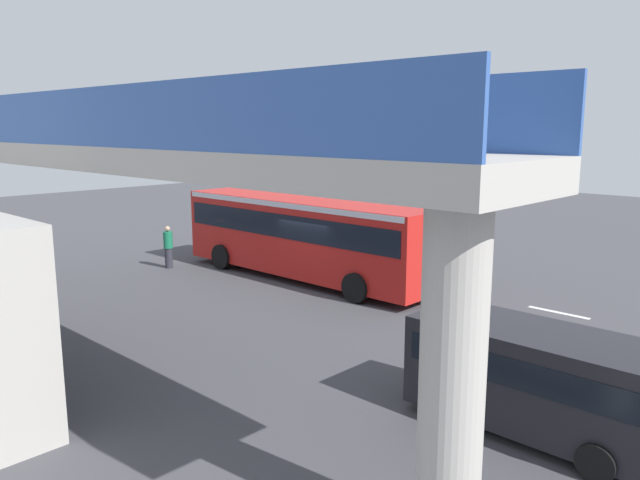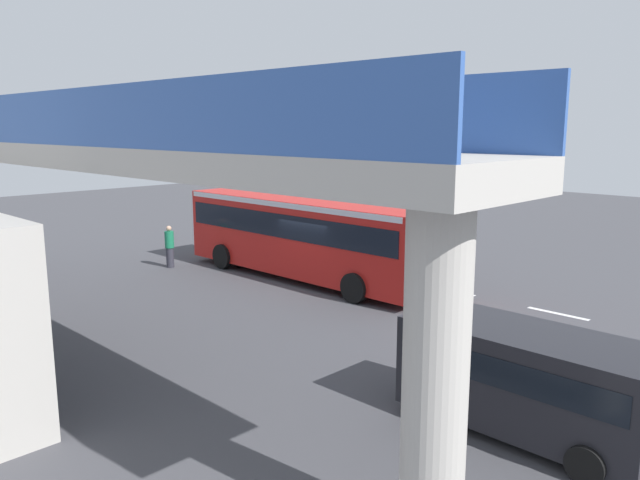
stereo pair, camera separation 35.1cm
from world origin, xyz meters
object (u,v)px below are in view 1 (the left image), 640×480
bicycle_black (483,345)px  traffic_sign (418,227)px  parked_van (535,373)px  pedestrian (168,247)px  bicycle_orange (502,366)px  city_bus (305,231)px

bicycle_black → traffic_sign: bearing=-45.2°
parked_van → pedestrian: bearing=-9.9°
bicycle_black → pedestrian: size_ratio=0.99×
parked_van → bicycle_orange: 2.53m
bicycle_black → traffic_sign: (6.77, -6.82, 1.52)m
bicycle_black → parked_van: bearing=133.1°
bicycle_black → pedestrian: bearing=-1.0°
city_bus → parked_van: city_bus is taller
bicycle_orange → traffic_sign: 11.14m
bicycle_black → bicycle_orange: size_ratio=1.00×
bicycle_black → pedestrian: (14.86, -0.25, 0.51)m
city_bus → bicycle_orange: city_bus is taller
pedestrian → bicycle_black: bearing=179.0°
bicycle_orange → pedestrian: size_ratio=0.99×
pedestrian → traffic_sign: traffic_sign is taller
bicycle_black → bicycle_orange: bearing=136.7°
city_bus → bicycle_orange: size_ratio=6.52×
parked_van → traffic_sign: (9.38, -9.61, 0.71)m
parked_van → bicycle_black: bearing=-46.9°
bicycle_black → bicycle_orange: (-1.04, 0.98, 0.00)m
parked_van → traffic_sign: traffic_sign is taller
traffic_sign → parked_van: bearing=134.3°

